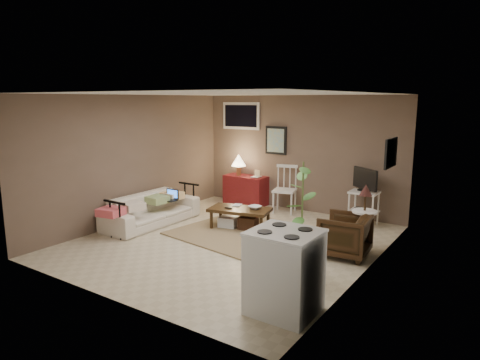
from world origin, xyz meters
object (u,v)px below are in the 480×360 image
Objects in this scene: spindle_chair at (285,191)px; armchair at (345,233)px; red_console at (245,187)px; sofa at (151,205)px; side_table at (365,210)px; stove at (284,272)px; potted_plant at (302,217)px; tv_stand at (364,195)px; coffee_table at (239,217)px.

spindle_chair reaches higher than armchair.
red_console is 1.59× the size of armchair.
spindle_chair reaches higher than sofa.
side_table is 2.46m from stove.
potted_plant is (2.83, -3.00, 0.45)m from red_console.
stove is at bearing -84.74° from tv_stand.
sofa is 2.06× the size of stove.
red_console reaches higher than coffee_table.
potted_plant reaches higher than tv_stand.
stove is (2.00, -3.78, 0.01)m from spindle_chair.
potted_plant reaches higher than spindle_chair.
sofa is 1.80× the size of tv_stand.
side_table is 1.49× the size of armchair.
coffee_table is 1.21× the size of spindle_chair.
coffee_table is 2.07m from armchair.
stove is at bearing -62.08° from spindle_chair.
spindle_chair is (1.65, 2.18, 0.08)m from sofa.
sofa is 2.38m from red_console.
coffee_table is at bearing -101.39° from armchair.
tv_stand is at bearing -175.60° from armchair.
potted_plant reaches higher than red_console.
coffee_table is 0.61× the size of sofa.
stove is (0.24, -0.91, -0.37)m from potted_plant.
coffee_table is at bearing -175.22° from side_table.
sofa is 2.76× the size of armchair.
red_console is 4.97m from stove.
coffee_table is at bearing -94.24° from spindle_chair.
spindle_chair reaches higher than stove.
tv_stand is at bearing -2.92° from red_console.
red_console is at bearing 155.24° from side_table.
stove is at bearing -113.71° from sofa.
sofa is at bearing -104.32° from red_console.
tv_stand is (1.77, 1.50, 0.34)m from coffee_table.
sofa is at bearing -127.23° from spindle_chair.
stove is at bearing -75.39° from potted_plant.
side_table is 0.53m from armchair.
armchair is (2.05, -0.23, 0.12)m from coffee_table.
armchair is at bearing 91.77° from stove.
side_table is 1.59m from potted_plant.
sofa is 1.74× the size of red_console.
coffee_table is at bearing -66.78° from sofa.
potted_plant is (-0.17, -1.13, 0.49)m from armchair.
potted_plant reaches higher than coffee_table.
red_console is 1.14× the size of spindle_chair.
coffee_table is 3.11m from stove.
red_console is at bearing -14.32° from sofa.
side_table is at bearing 78.17° from potted_plant.
red_console reaches higher than side_table.
sofa is 1.85× the size of side_table.
spindle_chair is (1.07, -0.13, 0.07)m from red_console.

